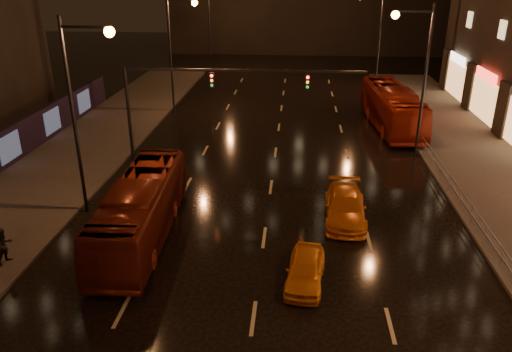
# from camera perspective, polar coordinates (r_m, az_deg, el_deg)

# --- Properties ---
(ground) EXTENTS (140.00, 140.00, 0.00)m
(ground) POSITION_cam_1_polar(r_m,az_deg,el_deg) (33.24, 2.09, 1.54)
(ground) COLOR black
(ground) RESTS_ON ground
(sidewalk_left) EXTENTS (7.00, 70.00, 0.15)m
(sidewalk_left) POSITION_cam_1_polar(r_m,az_deg,el_deg) (32.19, -23.15, -0.96)
(sidewalk_left) COLOR #38332D
(sidewalk_left) RESTS_ON ground
(traffic_signal) EXTENTS (15.31, 0.32, 6.20)m
(traffic_signal) POSITION_cam_1_polar(r_m,az_deg,el_deg) (32.44, -6.88, 9.61)
(traffic_signal) COLOR black
(traffic_signal) RESTS_ON ground
(railing_right) EXTENTS (0.05, 56.00, 1.00)m
(railing_right) POSITION_cam_1_polar(r_m,az_deg,el_deg) (32.27, 20.34, 1.11)
(railing_right) COLOR #99999E
(railing_right) RESTS_ON sidewalk_right
(bus_red) EXTENTS (2.89, 10.57, 2.92)m
(bus_red) POSITION_cam_1_polar(r_m,az_deg,el_deg) (24.24, -13.01, -3.71)
(bus_red) COLOR maroon
(bus_red) RESTS_ON ground
(bus_curb) EXTENTS (3.59, 12.01, 3.30)m
(bus_curb) POSITION_cam_1_polar(r_m,az_deg,el_deg) (41.75, 15.26, 7.57)
(bus_curb) COLOR maroon
(bus_curb) RESTS_ON ground
(taxi_near) EXTENTS (1.85, 3.80, 1.25)m
(taxi_near) POSITION_cam_1_polar(r_m,az_deg,el_deg) (20.80, 5.66, -10.60)
(taxi_near) COLOR orange
(taxi_near) RESTS_ON ground
(taxi_far) EXTENTS (2.24, 5.04, 1.44)m
(taxi_far) POSITION_cam_1_polar(r_m,az_deg,el_deg) (25.93, 10.15, -3.47)
(taxi_far) COLOR orange
(taxi_far) RESTS_ON ground
(pedestrian_b) EXTENTS (0.84, 0.95, 1.64)m
(pedestrian_b) POSITION_cam_1_polar(r_m,az_deg,el_deg) (24.21, -26.81, -7.10)
(pedestrian_b) COLOR black
(pedestrian_b) RESTS_ON sidewalk_left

